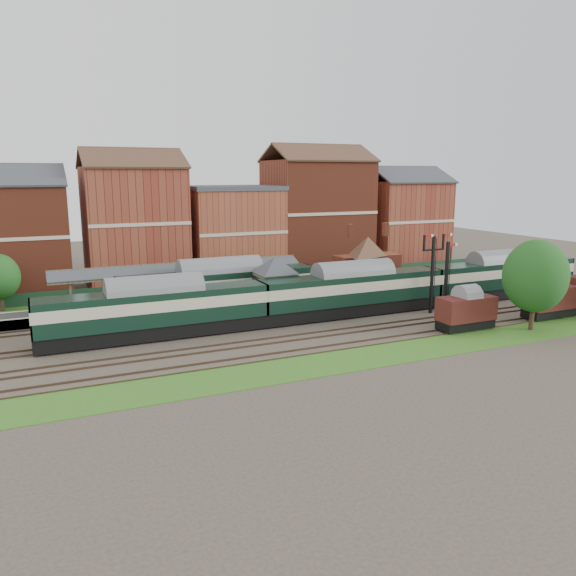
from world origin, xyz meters
name	(u,v)px	position (x,y,z in m)	size (l,w,h in m)	color
ground	(316,320)	(0.00, 0.00, 0.00)	(160.00, 160.00, 0.00)	#473D33
grass_back	(257,290)	(0.00, 16.00, 0.03)	(90.00, 4.50, 0.06)	#2D6619
grass_front	(385,354)	(0.00, -12.00, 0.03)	(90.00, 5.00, 0.06)	#2D6619
fence	(251,281)	(0.00, 18.00, 0.75)	(90.00, 0.12, 1.50)	#193823
platform	(235,300)	(-5.00, 9.75, 0.50)	(55.00, 3.40, 1.00)	#2D2D2D
signal_box	(275,285)	(-3.00, 3.25, 3.19)	(5.40, 5.40, 6.00)	#556548
brick_hut	(344,297)	(5.00, 3.25, 1.20)	(3.20, 2.64, 2.94)	maroon
station_building	(367,259)	(12.00, 9.75, 3.96)	(8.10, 8.10, 5.90)	brown
canopy	(181,267)	(-11.00, 9.75, 4.58)	(26.00, 3.89, 4.08)	#4A5132
semaphore_bracket	(433,269)	(12.04, -2.50, 4.63)	(3.60, 0.25, 8.18)	black
semaphore_siding	(446,283)	(10.02, -7.00, 4.16)	(1.23, 0.25, 8.00)	black
town_backdrop	(231,227)	(-0.18, 25.00, 7.00)	(69.00, 10.00, 16.00)	brown
dmu_train	(353,290)	(4.15, 0.00, 2.66)	(59.51, 3.12, 4.57)	black
platform_railcar	(220,287)	(-7.76, 6.50, 2.74)	(20.50, 3.23, 4.72)	black
goods_van_a	(466,310)	(10.82, -9.00, 1.87)	(5.38, 2.33, 3.26)	black
goods_van_b	(550,299)	(21.48, -9.00, 1.91)	(5.50, 2.38, 3.33)	black
tree_far	(535,276)	(16.28, -11.59, 5.07)	(5.74, 5.74, 8.38)	#382619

